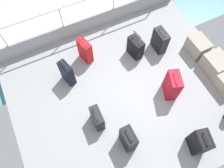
% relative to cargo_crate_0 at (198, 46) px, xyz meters
% --- Properties ---
extents(ground_plane, '(4.40, 5.20, 0.06)m').
position_rel_cargo_crate_0_xyz_m(ground_plane, '(0.30, -2.10, -0.24)').
color(ground_plane, '#939699').
extents(gunwale_port, '(0.06, 5.20, 0.45)m').
position_rel_cargo_crate_0_xyz_m(gunwale_port, '(-1.87, -2.10, 0.02)').
color(gunwale_port, '#939699').
rests_on(gunwale_port, ground_plane).
extents(railing_port, '(0.04, 4.20, 1.02)m').
position_rel_cargo_crate_0_xyz_m(railing_port, '(-1.87, -2.10, 0.57)').
color(railing_port, silver).
rests_on(railing_port, ground_plane).
extents(sea_wake, '(12.00, 12.00, 0.01)m').
position_rel_cargo_crate_0_xyz_m(sea_wake, '(-3.30, -2.10, -0.55)').
color(sea_wake, '#598C9E').
rests_on(sea_wake, ground_plane).
extents(cargo_crate_0, '(0.56, 0.39, 0.42)m').
position_rel_cargo_crate_0_xyz_m(cargo_crate_0, '(0.00, 0.00, 0.00)').
color(cargo_crate_0, '#9E9989').
rests_on(cargo_crate_0, ground_plane).
extents(cargo_crate_1, '(0.59, 0.48, 0.41)m').
position_rel_cargo_crate_0_xyz_m(cargo_crate_1, '(0.61, 0.06, -0.00)').
color(cargo_crate_1, '#9E9989').
rests_on(cargo_crate_1, ground_plane).
extents(suitcase_0, '(0.41, 0.20, 0.64)m').
position_rel_cargo_crate_0_xyz_m(suitcase_0, '(0.61, -3.02, 0.05)').
color(suitcase_0, black).
rests_on(suitcase_0, ground_plane).
extents(suitcase_1, '(0.38, 0.22, 0.72)m').
position_rel_cargo_crate_0_xyz_m(suitcase_1, '(1.28, -2.66, 0.10)').
color(suitcase_1, black).
rests_on(suitcase_1, ground_plane).
extents(suitcase_2, '(0.44, 0.29, 0.76)m').
position_rel_cargo_crate_0_xyz_m(suitcase_2, '(-0.62, -1.44, 0.06)').
color(suitcase_2, black).
rests_on(suitcase_2, ground_plane).
extents(suitcase_3, '(0.41, 0.27, 0.80)m').
position_rel_cargo_crate_0_xyz_m(suitcase_3, '(-1.04, -2.59, 0.10)').
color(suitcase_3, red).
rests_on(suitcase_3, ground_plane).
extents(suitcase_4, '(0.48, 0.37, 0.81)m').
position_rel_cargo_crate_0_xyz_m(suitcase_4, '(0.68, -1.25, 0.13)').
color(suitcase_4, '#B70C1E').
rests_on(suitcase_4, ground_plane).
extents(suitcase_5, '(0.42, 0.34, 0.72)m').
position_rel_cargo_crate_0_xyz_m(suitcase_5, '(1.94, -1.45, 0.10)').
color(suitcase_5, black).
rests_on(suitcase_5, ground_plane).
extents(suitcase_6, '(0.39, 0.27, 0.73)m').
position_rel_cargo_crate_0_xyz_m(suitcase_6, '(-0.64, -3.20, 0.11)').
color(suitcase_6, black).
rests_on(suitcase_6, ground_plane).
extents(suitcase_8, '(0.43, 0.22, 0.70)m').
position_rel_cargo_crate_0_xyz_m(suitcase_8, '(-0.51, -0.80, 0.09)').
color(suitcase_8, black).
rests_on(suitcase_8, ground_plane).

